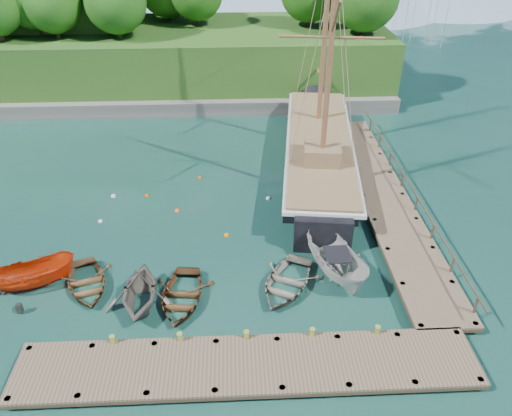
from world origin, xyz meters
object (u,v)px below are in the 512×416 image
(rowboat_3, at_px, (286,288))
(motorboat_orange, at_px, (36,286))
(rowboat_2, at_px, (182,301))
(cabin_boat_white, at_px, (335,275))
(schooner, at_px, (319,157))
(rowboat_0, at_px, (88,288))
(rowboat_1, at_px, (142,305))

(rowboat_3, height_order, motorboat_orange, motorboat_orange)
(rowboat_2, distance_m, cabin_boat_white, 8.40)
(rowboat_3, bearing_deg, schooner, 100.53)
(rowboat_0, distance_m, rowboat_2, 5.21)
(rowboat_0, distance_m, rowboat_3, 10.50)
(rowboat_1, relative_size, cabin_boat_white, 0.76)
(rowboat_0, height_order, rowboat_3, rowboat_3)
(rowboat_1, distance_m, rowboat_3, 7.49)
(rowboat_1, relative_size, rowboat_3, 0.91)
(rowboat_1, bearing_deg, rowboat_3, 6.16)
(rowboat_0, bearing_deg, schooner, 22.01)
(rowboat_2, xyz_separation_m, rowboat_3, (5.44, 0.76, 0.00))
(rowboat_2, relative_size, motorboat_orange, 0.98)
(motorboat_orange, bearing_deg, rowboat_1, -125.22)
(rowboat_1, height_order, cabin_boat_white, rowboat_1)
(motorboat_orange, relative_size, schooner, 0.17)
(motorboat_orange, height_order, schooner, schooner)
(rowboat_0, bearing_deg, rowboat_2, -33.09)
(rowboat_1, xyz_separation_m, rowboat_2, (2.00, 0.16, 0.00))
(motorboat_orange, xyz_separation_m, cabin_boat_white, (16.04, 0.14, 0.00))
(motorboat_orange, bearing_deg, rowboat_2, -120.11)
(rowboat_1, relative_size, motorboat_orange, 0.93)
(motorboat_orange, height_order, cabin_boat_white, cabin_boat_white)
(rowboat_3, height_order, schooner, schooner)
(rowboat_0, height_order, rowboat_1, rowboat_1)
(rowboat_0, relative_size, schooner, 0.16)
(rowboat_3, relative_size, schooner, 0.17)
(schooner, bearing_deg, cabin_boat_white, -86.75)
(rowboat_0, height_order, motorboat_orange, motorboat_orange)
(rowboat_0, xyz_separation_m, rowboat_3, (10.49, -0.50, 0.00))
(rowboat_3, bearing_deg, motorboat_orange, -156.91)
(rowboat_1, bearing_deg, schooner, 50.21)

